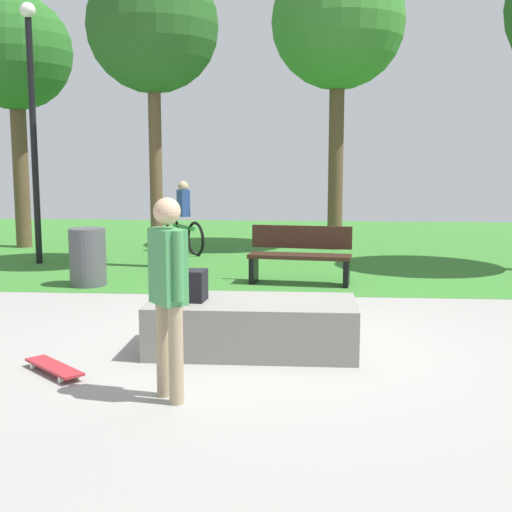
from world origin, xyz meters
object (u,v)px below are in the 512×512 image
object	(u,v)px
skateboard_by_ledge	(54,367)
tree_young_birch	(338,24)
concrete_ledge	(252,326)
lamp_post	(32,110)
backpack_on_ledge	(196,286)
trash_bin	(88,257)
tree_leaning_ash	(15,55)
park_bench_near_path	(300,254)
cyclist_on_bicycle	(184,222)
tree_slender_maple	(153,28)
skater_performing_trick	(168,284)

from	to	relation	value
skateboard_by_ledge	tree_young_birch	bearing A→B (deg)	71.55
concrete_ledge	lamp_post	xyz separation A→B (m)	(-4.47, 5.52, 2.57)
concrete_ledge	backpack_on_ledge	world-z (taller)	backpack_on_ledge
concrete_ledge	backpack_on_ledge	size ratio (longest dim) A/B	6.66
lamp_post	trash_bin	distance (m)	3.57
tree_young_birch	tree_leaning_ash	size ratio (longest dim) A/B	1.14
skateboard_by_ledge	park_bench_near_path	size ratio (longest dim) A/B	0.44
cyclist_on_bicycle	tree_young_birch	bearing A→B (deg)	12.17
park_bench_near_path	lamp_post	world-z (taller)	lamp_post
concrete_ledge	tree_leaning_ash	xyz separation A→B (m)	(-5.70, 7.75, 3.87)
skateboard_by_ledge	tree_leaning_ash	bearing A→B (deg)	114.41
skateboard_by_ledge	tree_young_birch	size ratio (longest dim) A/B	0.12
park_bench_near_path	concrete_ledge	bearing A→B (deg)	-96.84
tree_leaning_ash	tree_slender_maple	size ratio (longest dim) A/B	1.00
skateboard_by_ledge	tree_leaning_ash	xyz separation A→B (m)	(-3.92, 8.63, 4.07)
backpack_on_ledge	tree_slender_maple	distance (m)	6.59
trash_bin	skateboard_by_ledge	bearing A→B (deg)	-76.14
backpack_on_ledge	skateboard_by_ledge	xyz separation A→B (m)	(-1.20, -0.83, -0.63)
cyclist_on_bicycle	tree_slender_maple	bearing A→B (deg)	-93.79
tree_slender_maple	lamp_post	bearing A→B (deg)	174.47
tree_leaning_ash	concrete_ledge	bearing A→B (deg)	-53.70
tree_slender_maple	cyclist_on_bicycle	bearing A→B (deg)	86.21
tree_slender_maple	cyclist_on_bicycle	distance (m)	4.09
tree_young_birch	lamp_post	size ratio (longest dim) A/B	1.30
tree_leaning_ash	cyclist_on_bicycle	xyz separation A→B (m)	(3.67, -0.48, -3.50)
park_bench_near_path	tree_leaning_ash	bearing A→B (deg)	147.40
skateboard_by_ledge	lamp_post	xyz separation A→B (m)	(-2.69, 6.39, 2.77)
park_bench_near_path	lamp_post	xyz separation A→B (m)	(-4.92, 1.70, 2.35)
tree_leaning_ash	skater_performing_trick	bearing A→B (deg)	-60.90
tree_slender_maple	cyclist_on_bicycle	xyz separation A→B (m)	(0.13, 1.97, -3.58)
skateboard_by_ledge	skater_performing_trick	bearing A→B (deg)	-25.80
backpack_on_ledge	lamp_post	size ratio (longest dim) A/B	0.07
park_bench_near_path	tree_slender_maple	distance (m)	4.79
concrete_ledge	lamp_post	world-z (taller)	lamp_post
tree_young_birch	tree_leaning_ash	distance (m)	6.89
backpack_on_ledge	tree_young_birch	bearing A→B (deg)	173.26
lamp_post	concrete_ledge	bearing A→B (deg)	-51.03
skater_performing_trick	tree_young_birch	bearing A→B (deg)	79.56
tree_slender_maple	trash_bin	bearing A→B (deg)	-110.08
lamp_post	cyclist_on_bicycle	bearing A→B (deg)	35.60
backpack_on_ledge	trash_bin	bearing A→B (deg)	-141.31
backpack_on_ledge	skateboard_by_ledge	bearing A→B (deg)	-49.88
tree_leaning_ash	tree_slender_maple	distance (m)	4.31
tree_young_birch	concrete_ledge	bearing A→B (deg)	-98.35
skater_performing_trick	park_bench_near_path	bearing A→B (deg)	79.00
park_bench_near_path	lamp_post	size ratio (longest dim) A/B	0.35
tree_young_birch	trash_bin	world-z (taller)	tree_young_birch
skater_performing_trick	lamp_post	bearing A→B (deg)	119.18
park_bench_near_path	backpack_on_ledge	bearing A→B (deg)	-105.00
concrete_ledge	cyclist_on_bicycle	xyz separation A→B (m)	(-2.02, 7.27, 0.37)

